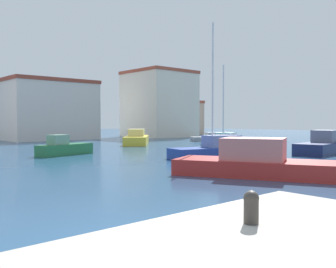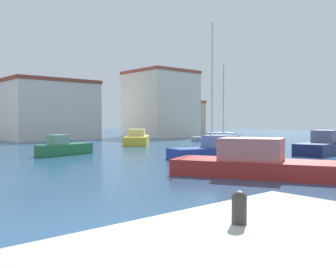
{
  "view_description": "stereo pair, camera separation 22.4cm",
  "coord_description": "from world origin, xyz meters",
  "px_view_note": "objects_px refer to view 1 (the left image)",
  "views": [
    {
      "loc": [
        -4.92,
        -5.92,
        2.69
      ],
      "look_at": [
        17.23,
        19.11,
        1.52
      ],
      "focal_mm": 40.75,
      "sensor_mm": 36.0,
      "label": 1
    },
    {
      "loc": [
        -4.75,
        -6.06,
        2.69
      ],
      "look_at": [
        17.23,
        19.11,
        1.52
      ],
      "focal_mm": 40.75,
      "sensor_mm": 36.0,
      "label": 2
    }
  ],
  "objects_px": {
    "sailboat_blue_distant_north": "(215,149)",
    "motorboat_navy_outer_mooring": "(322,146)",
    "sailboat_teal_behind_lamppost": "(224,144)",
    "mooring_bollard": "(251,206)",
    "motorboat_grey_far_left": "(214,138)",
    "motorboat_red_far_right": "(257,163)",
    "motorboat_yellow_mid_harbor": "(137,139)",
    "motorboat_green_distant_east": "(64,148)"
  },
  "relations": [
    {
      "from": "sailboat_blue_distant_north",
      "to": "motorboat_navy_outer_mooring",
      "type": "height_order",
      "value": "sailboat_blue_distant_north"
    },
    {
      "from": "motorboat_grey_far_left",
      "to": "motorboat_green_distant_east",
      "type": "bearing_deg",
      "value": -166.07
    },
    {
      "from": "sailboat_blue_distant_north",
      "to": "sailboat_teal_behind_lamppost",
      "type": "xyz_separation_m",
      "value": [
        6.22,
        4.4,
        -0.06
      ]
    },
    {
      "from": "motorboat_red_far_right",
      "to": "motorboat_grey_far_left",
      "type": "bearing_deg",
      "value": 45.3
    },
    {
      "from": "mooring_bollard",
      "to": "motorboat_red_far_right",
      "type": "height_order",
      "value": "motorboat_red_far_right"
    },
    {
      "from": "sailboat_teal_behind_lamppost",
      "to": "motorboat_navy_outer_mooring",
      "type": "bearing_deg",
      "value": -68.96
    },
    {
      "from": "mooring_bollard",
      "to": "motorboat_navy_outer_mooring",
      "type": "relative_size",
      "value": 0.07
    },
    {
      "from": "mooring_bollard",
      "to": "motorboat_yellow_mid_harbor",
      "type": "xyz_separation_m",
      "value": [
        21.0,
        31.0,
        -0.76
      ]
    },
    {
      "from": "sailboat_blue_distant_north",
      "to": "sailboat_teal_behind_lamppost",
      "type": "bearing_deg",
      "value": 35.26
    },
    {
      "from": "motorboat_navy_outer_mooring",
      "to": "motorboat_green_distant_east",
      "type": "distance_m",
      "value": 20.77
    },
    {
      "from": "sailboat_blue_distant_north",
      "to": "motorboat_yellow_mid_harbor",
      "type": "distance_m",
      "value": 16.92
    },
    {
      "from": "motorboat_navy_outer_mooring",
      "to": "motorboat_grey_far_left",
      "type": "height_order",
      "value": "motorboat_navy_outer_mooring"
    },
    {
      "from": "mooring_bollard",
      "to": "sailboat_teal_behind_lamppost",
      "type": "height_order",
      "value": "sailboat_teal_behind_lamppost"
    },
    {
      "from": "motorboat_navy_outer_mooring",
      "to": "sailboat_teal_behind_lamppost",
      "type": "bearing_deg",
      "value": 111.04
    },
    {
      "from": "motorboat_navy_outer_mooring",
      "to": "sailboat_teal_behind_lamppost",
      "type": "xyz_separation_m",
      "value": [
        -3.03,
        7.88,
        -0.07
      ]
    },
    {
      "from": "sailboat_blue_distant_north",
      "to": "motorboat_navy_outer_mooring",
      "type": "relative_size",
      "value": 1.37
    },
    {
      "from": "mooring_bollard",
      "to": "motorboat_grey_far_left",
      "type": "height_order",
      "value": "mooring_bollard"
    },
    {
      "from": "sailboat_blue_distant_north",
      "to": "motorboat_yellow_mid_harbor",
      "type": "relative_size",
      "value": 1.38
    },
    {
      "from": "motorboat_navy_outer_mooring",
      "to": "motorboat_grey_far_left",
      "type": "distance_m",
      "value": 20.29
    },
    {
      "from": "sailboat_blue_distant_north",
      "to": "mooring_bollard",
      "type": "bearing_deg",
      "value": -137.05
    },
    {
      "from": "motorboat_grey_far_left",
      "to": "motorboat_red_far_right",
      "type": "bearing_deg",
      "value": -134.7
    },
    {
      "from": "sailboat_blue_distant_north",
      "to": "motorboat_navy_outer_mooring",
      "type": "xyz_separation_m",
      "value": [
        9.25,
        -3.49,
        0.01
      ]
    },
    {
      "from": "mooring_bollard",
      "to": "motorboat_navy_outer_mooring",
      "type": "bearing_deg",
      "value": 24.27
    },
    {
      "from": "motorboat_yellow_mid_harbor",
      "to": "motorboat_navy_outer_mooring",
      "type": "height_order",
      "value": "motorboat_navy_outer_mooring"
    },
    {
      "from": "sailboat_blue_distant_north",
      "to": "motorboat_grey_far_left",
      "type": "height_order",
      "value": "sailboat_blue_distant_north"
    },
    {
      "from": "motorboat_green_distant_east",
      "to": "motorboat_grey_far_left",
      "type": "xyz_separation_m",
      "value": [
        24.3,
        6.02,
        -0.15
      ]
    },
    {
      "from": "motorboat_red_far_right",
      "to": "motorboat_navy_outer_mooring",
      "type": "bearing_deg",
      "value": 15.06
    },
    {
      "from": "sailboat_teal_behind_lamppost",
      "to": "motorboat_green_distant_east",
      "type": "bearing_deg",
      "value": 160.3
    },
    {
      "from": "motorboat_grey_far_left",
      "to": "sailboat_teal_behind_lamppost",
      "type": "height_order",
      "value": "sailboat_teal_behind_lamppost"
    },
    {
      "from": "motorboat_yellow_mid_harbor",
      "to": "motorboat_grey_far_left",
      "type": "xyz_separation_m",
      "value": [
        12.06,
        -0.92,
        -0.22
      ]
    },
    {
      "from": "mooring_bollard",
      "to": "motorboat_navy_outer_mooring",
      "type": "xyz_separation_m",
      "value": [
        25.2,
        11.36,
        -0.74
      ]
    },
    {
      "from": "motorboat_red_far_right",
      "to": "sailboat_blue_distant_north",
      "type": "bearing_deg",
      "value": 54.47
    },
    {
      "from": "motorboat_green_distant_east",
      "to": "sailboat_teal_behind_lamppost",
      "type": "distance_m",
      "value": 14.25
    },
    {
      "from": "motorboat_grey_far_left",
      "to": "motorboat_yellow_mid_harbor",
      "type": "bearing_deg",
      "value": 175.63
    },
    {
      "from": "motorboat_yellow_mid_harbor",
      "to": "sailboat_teal_behind_lamppost",
      "type": "xyz_separation_m",
      "value": [
        1.17,
        -11.75,
        -0.05
      ]
    },
    {
      "from": "motorboat_green_distant_east",
      "to": "mooring_bollard",
      "type": "bearing_deg",
      "value": -110.01
    },
    {
      "from": "sailboat_blue_distant_north",
      "to": "motorboat_yellow_mid_harbor",
      "type": "bearing_deg",
      "value": 72.64
    },
    {
      "from": "motorboat_red_far_right",
      "to": "motorboat_yellow_mid_harbor",
      "type": "bearing_deg",
      "value": 66.31
    },
    {
      "from": "motorboat_yellow_mid_harbor",
      "to": "motorboat_grey_far_left",
      "type": "relative_size",
      "value": 1.12
    },
    {
      "from": "mooring_bollard",
      "to": "sailboat_blue_distant_north",
      "type": "height_order",
      "value": "sailboat_blue_distant_north"
    },
    {
      "from": "motorboat_red_far_right",
      "to": "motorboat_navy_outer_mooring",
      "type": "xyz_separation_m",
      "value": [
        14.53,
        3.91,
        -0.01
      ]
    },
    {
      "from": "sailboat_blue_distant_north",
      "to": "motorboat_grey_far_left",
      "type": "bearing_deg",
      "value": 41.68
    }
  ]
}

